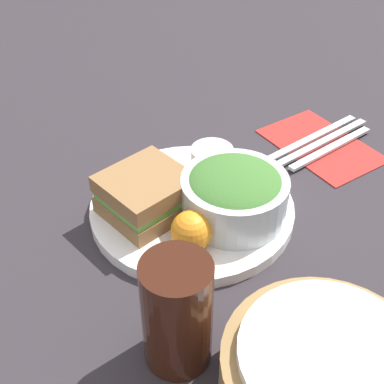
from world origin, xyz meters
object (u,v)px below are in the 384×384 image
at_px(plate, 192,208).
at_px(drink_glass, 177,313).
at_px(bread_basket, 325,376).
at_px(sandwich, 146,194).
at_px(dressing_cup, 212,161).
at_px(fork, 313,138).
at_px(knife, 321,143).
at_px(spoon, 330,148).
at_px(salad_bowl, 234,193).

xyz_separation_m(plate, drink_glass, (0.14, 0.18, 0.06)).
bearing_deg(bread_basket, sandwich, -88.21).
relative_size(dressing_cup, fork, 0.30).
bearing_deg(knife, fork, 90.00).
relative_size(dressing_cup, bread_basket, 0.31).
bearing_deg(drink_glass, fork, -151.65).
distance_m(fork, spoon, 0.04).
bearing_deg(sandwich, fork, -176.98).
distance_m(plate, salad_bowl, 0.07).
bearing_deg(dressing_cup, spoon, 168.54).
distance_m(sandwich, spoon, 0.32).
height_order(drink_glass, spoon, drink_glass).
distance_m(plate, drink_glass, 0.23).
bearing_deg(drink_glass, sandwich, -111.54).
relative_size(plate, knife, 1.31).
relative_size(bread_basket, spoon, 1.10).
height_order(fork, spoon, same).
bearing_deg(bread_basket, knife, -134.67).
bearing_deg(fork, dressing_cup, 174.39).
distance_m(sandwich, dressing_cup, 0.12).
bearing_deg(knife, spoon, -90.00).
bearing_deg(salad_bowl, fork, -159.47).
relative_size(salad_bowl, spoon, 0.77).
xyz_separation_m(drink_glass, knife, (-0.40, -0.20, -0.06)).
bearing_deg(sandwich, knife, 179.79).
distance_m(plate, bread_basket, 0.30).
height_order(knife, spoon, same).
distance_m(bread_basket, spoon, 0.43).
bearing_deg(fork, spoon, -90.00).
xyz_separation_m(salad_bowl, drink_glass, (0.17, 0.13, 0.01)).
height_order(salad_bowl, dressing_cup, salad_bowl).
distance_m(dressing_cup, knife, 0.20).
xyz_separation_m(dressing_cup, bread_basket, (0.11, 0.34, -0.00)).
height_order(sandwich, knife, sandwich).
bearing_deg(fork, plate, -176.07).
height_order(salad_bowl, spoon, salad_bowl).
distance_m(sandwich, bread_basket, 0.31).
bearing_deg(spoon, fork, 90.00).
height_order(sandwich, dressing_cup, sandwich).
xyz_separation_m(plate, fork, (-0.26, -0.04, -0.00)).
bearing_deg(knife, drink_glass, -158.02).
bearing_deg(bread_basket, drink_glass, -53.36).
bearing_deg(dressing_cup, fork, 178.63).
bearing_deg(salad_bowl, sandwich, -36.95).
height_order(sandwich, bread_basket, bread_basket).
relative_size(drink_glass, spoon, 0.72).
bearing_deg(bread_basket, salad_bowl, -108.22).
bearing_deg(sandwich, plate, 160.41).
bearing_deg(bread_basket, spoon, -136.48).
xyz_separation_m(sandwich, dressing_cup, (-0.12, -0.02, -0.01)).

